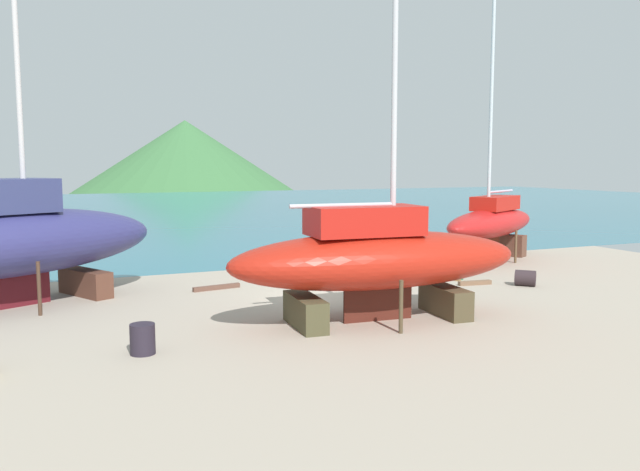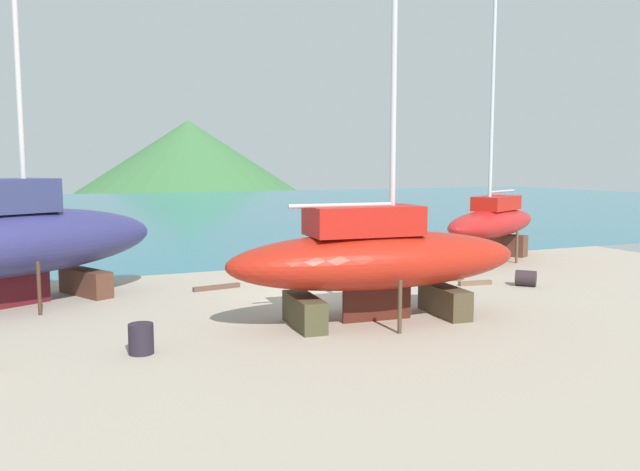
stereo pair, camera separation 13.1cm
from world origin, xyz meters
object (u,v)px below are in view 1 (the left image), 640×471
(sailboat_small_center, at_px, (9,240))
(barrel_tipped_left, at_px, (391,268))
(barrel_tipped_right, at_px, (525,278))
(worker, at_px, (459,258))
(sailboat_far_slipway, at_px, (492,222))
(sailboat_mid_port, at_px, (377,258))
(barrel_by_slipway, at_px, (143,339))

(sailboat_small_center, xyz_separation_m, barrel_tipped_left, (14.67, 0.58, -1.94))
(barrel_tipped_right, relative_size, barrel_tipped_left, 1.02)
(barrel_tipped_left, bearing_deg, worker, -44.56)
(sailboat_far_slipway, relative_size, sailboat_mid_port, 0.96)
(barrel_by_slipway, height_order, barrel_tipped_left, barrel_by_slipway)
(worker, xyz_separation_m, barrel_by_slipway, (-13.52, -5.61, -0.50))
(sailboat_far_slipway, distance_m, sailboat_mid_port, 14.05)
(sailboat_small_center, xyz_separation_m, barrel_by_slipway, (3.22, -7.07, -1.88))
(sailboat_mid_port, bearing_deg, sailboat_small_center, 152.11)
(barrel_by_slipway, bearing_deg, sailboat_mid_port, 5.86)
(barrel_tipped_left, bearing_deg, sailboat_mid_port, -122.46)
(worker, height_order, barrel_tipped_right, worker)
(sailboat_mid_port, height_order, barrel_by_slipway, sailboat_mid_port)
(sailboat_small_center, height_order, barrel_by_slipway, sailboat_small_center)
(barrel_by_slipway, bearing_deg, sailboat_far_slipway, 27.46)
(sailboat_small_center, xyz_separation_m, worker, (16.74, -1.46, -1.38))
(worker, relative_size, barrel_by_slipway, 2.20)
(sailboat_small_center, distance_m, barrel_tipped_left, 14.80)
(sailboat_far_slipway, xyz_separation_m, barrel_tipped_right, (-3.01, -5.98, -1.59))
(sailboat_small_center, distance_m, barrel_by_slipway, 7.99)
(sailboat_mid_port, relative_size, barrel_tipped_left, 20.21)
(sailboat_mid_port, relative_size, sailboat_small_center, 1.00)
(sailboat_mid_port, height_order, barrel_tipped_right, sailboat_mid_port)
(sailboat_small_center, bearing_deg, barrel_by_slipway, -92.94)
(worker, bearing_deg, sailboat_small_center, -49.53)
(barrel_tipped_right, bearing_deg, sailboat_mid_port, -161.43)
(sailboat_far_slipway, bearing_deg, barrel_by_slipway, -1.93)
(sailboat_far_slipway, relative_size, barrel_by_slipway, 18.96)
(barrel_by_slipway, xyz_separation_m, barrel_tipped_right, (15.08, 3.42, -0.08))
(sailboat_mid_port, bearing_deg, barrel_tipped_right, 22.44)
(worker, height_order, barrel_by_slipway, worker)
(sailboat_far_slipway, bearing_deg, sailboat_mid_port, 8.75)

